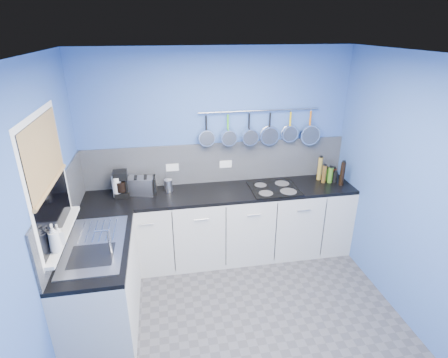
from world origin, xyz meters
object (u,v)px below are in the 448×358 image
object	(u,v)px
coffee_maker	(121,184)
canister	(168,185)
hob	(274,189)
toaster	(141,186)
soap_bottle_a	(54,238)
paper_towel	(117,187)
soap_bottle_b	(58,234)

from	to	relation	value
coffee_maker	canister	distance (m)	0.53
canister	hob	bearing A→B (deg)	-7.96
toaster	hob	bearing A→B (deg)	9.79
soap_bottle_a	paper_towel	xyz separation A→B (m)	(0.35, 1.24, -0.15)
soap_bottle_a	canister	distance (m)	1.60
soap_bottle_a	coffee_maker	bearing A→B (deg)	72.84
toaster	hob	world-z (taller)	toaster
soap_bottle_b	coffee_maker	size ratio (longest dim) A/B	0.59
toaster	canister	bearing A→B (deg)	18.70
soap_bottle_b	hob	world-z (taller)	soap_bottle_b
canister	toaster	bearing A→B (deg)	-176.87
soap_bottle_a	canister	world-z (taller)	soap_bottle_a
soap_bottle_b	toaster	bearing A→B (deg)	62.44
paper_towel	hob	world-z (taller)	paper_towel
soap_bottle_a	toaster	size ratio (longest dim) A/B	0.78
soap_bottle_b	toaster	size ratio (longest dim) A/B	0.56
paper_towel	soap_bottle_a	bearing A→B (deg)	-105.56
soap_bottle_a	toaster	xyz separation A→B (m)	(0.61, 1.28, -0.17)
paper_towel	coffee_maker	size ratio (longest dim) A/B	0.83
soap_bottle_a	coffee_maker	world-z (taller)	soap_bottle_a
soap_bottle_a	toaster	bearing A→B (deg)	64.56
paper_towel	canister	world-z (taller)	paper_towel
soap_bottle_a	paper_towel	size ratio (longest dim) A/B	0.98
toaster	coffee_maker	bearing A→B (deg)	-159.43
toaster	canister	size ratio (longest dim) A/B	2.17
paper_towel	coffee_maker	xyz separation A→B (m)	(0.04, 0.02, 0.02)
soap_bottle_a	hob	distance (m)	2.45
toaster	hob	xyz separation A→B (m)	(1.55, -0.16, -0.09)
toaster	soap_bottle_a	bearing A→B (deg)	-99.87
canister	paper_towel	bearing A→B (deg)	-174.79
soap_bottle_a	toaster	distance (m)	1.43
soap_bottle_a	coffee_maker	xyz separation A→B (m)	(0.39, 1.26, -0.12)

